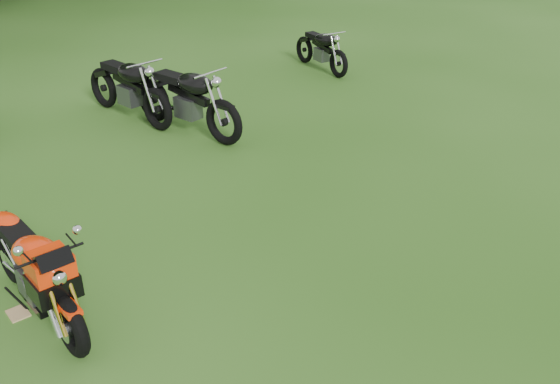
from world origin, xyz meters
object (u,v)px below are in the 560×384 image
Objects in this scene: plywood_board at (18,313)px; sport_motorcycle at (33,263)px; vintage_moto_c at (186,97)px; vintage_moto_d at (321,48)px; vintage_moto_b at (128,86)px.

sport_motorcycle is at bearing 40.23° from plywood_board.
vintage_moto_d is (-0.17, 4.03, -0.12)m from vintage_moto_c.
plywood_board is 5.09m from vintage_moto_b.
vintage_moto_b reaches higher than sport_motorcycle.
vintage_moto_b is 4.27m from vintage_moto_d.
vintage_moto_d reaches higher than plywood_board.
vintage_moto_d is (1.01, 4.14, -0.11)m from vintage_moto_b.
vintage_moto_d is at bearing 103.62° from plywood_board.
vintage_moto_b is 0.98× the size of vintage_moto_c.
vintage_moto_c is at bearing -64.78° from vintage_moto_d.
sport_motorcycle is 0.85× the size of vintage_moto_c.
vintage_moto_c is 1.27× the size of vintage_moto_d.
vintage_moto_b is (-3.01, 4.07, 0.55)m from plywood_board.
plywood_board is 8.47m from vintage_moto_d.
plywood_board is (-0.18, -0.15, -0.54)m from sport_motorcycle.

